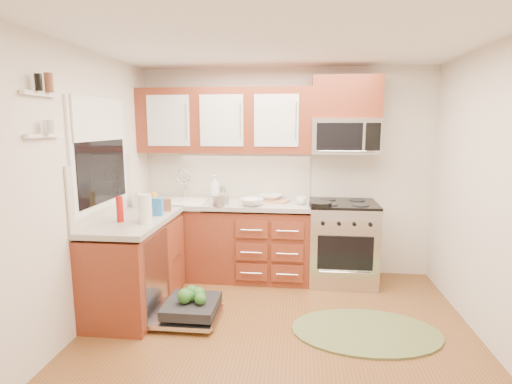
# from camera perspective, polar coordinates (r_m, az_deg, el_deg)

# --- Properties ---
(floor) EXTENTS (3.50, 3.50, 0.00)m
(floor) POSITION_cam_1_polar(r_m,az_deg,el_deg) (3.64, 2.97, -20.59)
(floor) COLOR brown
(floor) RESTS_ON ground
(ceiling) EXTENTS (3.50, 3.50, 0.00)m
(ceiling) POSITION_cam_1_polar(r_m,az_deg,el_deg) (3.22, 3.38, 21.60)
(ceiling) COLOR white
(ceiling) RESTS_ON ground
(wall_back) EXTENTS (3.50, 0.04, 2.50)m
(wall_back) POSITION_cam_1_polar(r_m,az_deg,el_deg) (4.93, 4.26, 2.82)
(wall_back) COLOR beige
(wall_back) RESTS_ON ground
(wall_front) EXTENTS (3.50, 0.04, 2.50)m
(wall_front) POSITION_cam_1_polar(r_m,az_deg,el_deg) (1.52, -0.50, -12.84)
(wall_front) COLOR beige
(wall_front) RESTS_ON ground
(wall_left) EXTENTS (0.04, 3.50, 2.50)m
(wall_left) POSITION_cam_1_polar(r_m,az_deg,el_deg) (3.73, -24.81, -0.25)
(wall_left) COLOR beige
(wall_left) RESTS_ON ground
(wall_right) EXTENTS (0.04, 3.50, 2.50)m
(wall_right) POSITION_cam_1_polar(r_m,az_deg,el_deg) (3.57, 32.49, -1.27)
(wall_right) COLOR beige
(wall_right) RESTS_ON ground
(base_cabinet_back) EXTENTS (2.05, 0.60, 0.85)m
(base_cabinet_back) POSITION_cam_1_polar(r_m,az_deg,el_deg) (4.88, -4.59, -7.15)
(base_cabinet_back) COLOR maroon
(base_cabinet_back) RESTS_ON ground
(base_cabinet_left) EXTENTS (0.60, 1.25, 0.85)m
(base_cabinet_left) POSITION_cam_1_polar(r_m,az_deg,el_deg) (4.25, -16.80, -10.14)
(base_cabinet_left) COLOR maroon
(base_cabinet_left) RESTS_ON ground
(countertop_back) EXTENTS (2.07, 0.64, 0.05)m
(countertop_back) POSITION_cam_1_polar(r_m,az_deg,el_deg) (4.76, -4.69, -1.70)
(countertop_back) COLOR #A39F95
(countertop_back) RESTS_ON base_cabinet_back
(countertop_left) EXTENTS (0.64, 1.27, 0.05)m
(countertop_left) POSITION_cam_1_polar(r_m,az_deg,el_deg) (4.11, -16.99, -3.90)
(countertop_left) COLOR #A39F95
(countertop_left) RESTS_ON base_cabinet_left
(backsplash_back) EXTENTS (2.05, 0.02, 0.57)m
(backsplash_back) POSITION_cam_1_polar(r_m,az_deg,el_deg) (5.00, -4.10, 2.45)
(backsplash_back) COLOR beige
(backsplash_back) RESTS_ON ground
(backsplash_left) EXTENTS (0.02, 1.25, 0.57)m
(backsplash_left) POSITION_cam_1_polar(r_m,az_deg,el_deg) (4.18, -20.92, 0.43)
(backsplash_left) COLOR beige
(backsplash_left) RESTS_ON ground
(upper_cabinets) EXTENTS (2.05, 0.35, 0.75)m
(upper_cabinets) POSITION_cam_1_polar(r_m,az_deg,el_deg) (4.80, -4.54, 10.11)
(upper_cabinets) COLOR maroon
(upper_cabinets) RESTS_ON ground
(cabinet_over_mw) EXTENTS (0.76, 0.35, 0.47)m
(cabinet_over_mw) POSITION_cam_1_polar(r_m,az_deg,el_deg) (4.76, 12.75, 13.05)
(cabinet_over_mw) COLOR maroon
(cabinet_over_mw) RESTS_ON ground
(range) EXTENTS (0.76, 0.64, 0.95)m
(range) POSITION_cam_1_polar(r_m,az_deg,el_deg) (4.80, 12.21, -7.03)
(range) COLOR silver
(range) RESTS_ON ground
(microwave) EXTENTS (0.76, 0.38, 0.40)m
(microwave) POSITION_cam_1_polar(r_m,az_deg,el_deg) (4.72, 12.59, 7.79)
(microwave) COLOR silver
(microwave) RESTS_ON ground
(sink) EXTENTS (0.62, 0.50, 0.26)m
(sink) POSITION_cam_1_polar(r_m,az_deg,el_deg) (4.89, -10.78, -2.74)
(sink) COLOR white
(sink) RESTS_ON ground
(dishwasher) EXTENTS (0.70, 0.60, 0.20)m
(dishwasher) POSITION_cam_1_polar(r_m,az_deg,el_deg) (3.99, -9.72, -16.26)
(dishwasher) COLOR silver
(dishwasher) RESTS_ON ground
(window) EXTENTS (0.03, 1.05, 1.05)m
(window) POSITION_cam_1_polar(r_m,az_deg,el_deg) (4.12, -21.36, 5.05)
(window) COLOR white
(window) RESTS_ON ground
(window_blind) EXTENTS (0.02, 0.96, 0.40)m
(window_blind) POSITION_cam_1_polar(r_m,az_deg,el_deg) (4.10, -21.33, 9.66)
(window_blind) COLOR white
(window_blind) RESTS_ON ground
(shelf_upper) EXTENTS (0.04, 0.40, 0.03)m
(shelf_upper) POSITION_cam_1_polar(r_m,az_deg,el_deg) (3.38, -28.43, 12.21)
(shelf_upper) COLOR white
(shelf_upper) RESTS_ON ground
(shelf_lower) EXTENTS (0.04, 0.40, 0.03)m
(shelf_lower) POSITION_cam_1_polar(r_m,az_deg,el_deg) (3.37, -28.03, 7.13)
(shelf_lower) COLOR white
(shelf_lower) RESTS_ON ground
(rug) EXTENTS (1.54, 1.29, 0.02)m
(rug) POSITION_cam_1_polar(r_m,az_deg,el_deg) (3.89, 15.40, -18.67)
(rug) COLOR #636B3D
(rug) RESTS_ON ground
(skillet) EXTENTS (0.29, 0.29, 0.05)m
(skillet) POSITION_cam_1_polar(r_m,az_deg,el_deg) (4.41, 9.15, -1.72)
(skillet) COLOR black
(skillet) RESTS_ON range
(stock_pot) EXTENTS (0.24, 0.24, 0.13)m
(stock_pot) POSITION_cam_1_polar(r_m,az_deg,el_deg) (4.53, -5.18, -1.14)
(stock_pot) COLOR silver
(stock_pot) RESTS_ON countertop_back
(cutting_board) EXTENTS (0.35, 0.30, 0.02)m
(cutting_board) POSITION_cam_1_polar(r_m,az_deg,el_deg) (4.75, 2.84, -1.27)
(cutting_board) COLOR #A7754C
(cutting_board) RESTS_ON countertop_back
(canister) EXTENTS (0.10, 0.10, 0.16)m
(canister) POSITION_cam_1_polar(r_m,az_deg,el_deg) (4.95, -4.87, -0.05)
(canister) COLOR silver
(canister) RESTS_ON countertop_back
(paper_towel_roll) EXTENTS (0.16, 0.16, 0.27)m
(paper_towel_roll) POSITION_cam_1_polar(r_m,az_deg,el_deg) (3.84, -15.56, -2.33)
(paper_towel_roll) COLOR white
(paper_towel_roll) RESTS_ON countertop_left
(mustard_bottle) EXTENTS (0.08, 0.08, 0.20)m
(mustard_bottle) POSITION_cam_1_polar(r_m,az_deg,el_deg) (4.39, -14.37, -1.31)
(mustard_bottle) COLOR yellow
(mustard_bottle) RESTS_ON countertop_left
(red_bottle) EXTENTS (0.08, 0.08, 0.24)m
(red_bottle) POSITION_cam_1_polar(r_m,az_deg,el_deg) (3.96, -18.87, -2.34)
(red_bottle) COLOR #AF140E
(red_bottle) RESTS_ON countertop_left
(wooden_box) EXTENTS (0.15, 0.13, 0.13)m
(wooden_box) POSITION_cam_1_polar(r_m,az_deg,el_deg) (4.35, -12.92, -1.77)
(wooden_box) COLOR brown
(wooden_box) RESTS_ON countertop_left
(blue_carton) EXTENTS (0.11, 0.07, 0.18)m
(blue_carton) POSITION_cam_1_polar(r_m,az_deg,el_deg) (4.14, -13.93, -2.07)
(blue_carton) COLOR #276DB8
(blue_carton) RESTS_ON countertop_left
(bowl_a) EXTENTS (0.37, 0.37, 0.07)m
(bowl_a) POSITION_cam_1_polar(r_m,az_deg,el_deg) (4.83, 1.98, -0.77)
(bowl_a) COLOR #999999
(bowl_a) RESTS_ON countertop_back
(bowl_b) EXTENTS (0.29, 0.29, 0.08)m
(bowl_b) POSITION_cam_1_polar(r_m,az_deg,el_deg) (4.51, -0.59, -1.45)
(bowl_b) COLOR #999999
(bowl_b) RESTS_ON countertop_back
(cup) EXTENTS (0.14, 0.14, 0.10)m
(cup) POSITION_cam_1_polar(r_m,az_deg,el_deg) (4.60, 6.54, -1.21)
(cup) COLOR #999999
(cup) RESTS_ON countertop_back
(soap_bottle_a) EXTENTS (0.12, 0.12, 0.31)m
(soap_bottle_a) POSITION_cam_1_polar(r_m,az_deg,el_deg) (4.78, -5.94, 0.53)
(soap_bottle_a) COLOR #999999
(soap_bottle_a) RESTS_ON countertop_back
(soap_bottle_b) EXTENTS (0.10, 0.11, 0.21)m
(soap_bottle_b) POSITION_cam_1_polar(r_m,az_deg,el_deg) (4.63, -16.58, -0.79)
(soap_bottle_b) COLOR #999999
(soap_bottle_b) RESTS_ON countertop_left
(soap_bottle_c) EXTENTS (0.16, 0.16, 0.16)m
(soap_bottle_c) POSITION_cam_1_polar(r_m,az_deg,el_deg) (3.94, -15.50, -2.85)
(soap_bottle_c) COLOR #999999
(soap_bottle_c) RESTS_ON countertop_left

